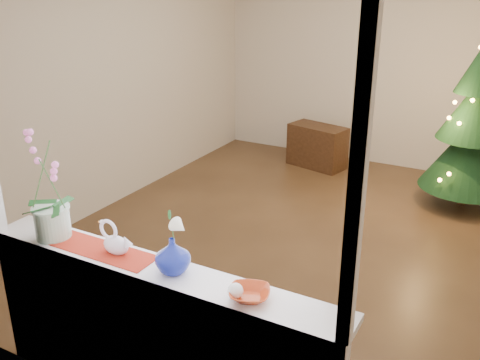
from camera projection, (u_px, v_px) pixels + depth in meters
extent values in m
plane|color=#3B2818|center=(312.00, 239.00, 5.09)|extent=(5.00, 5.00, 0.00)
cube|color=beige|center=(392.00, 61.00, 6.65)|extent=(4.50, 0.10, 2.70)
cube|color=beige|center=(132.00, 201.00, 2.57)|extent=(4.50, 0.10, 2.70)
cube|color=beige|center=(118.00, 77.00, 5.62)|extent=(0.10, 5.00, 2.70)
cube|color=white|center=(149.00, 350.00, 2.93)|extent=(2.20, 0.08, 0.88)
cube|color=white|center=(154.00, 270.00, 2.84)|extent=(2.20, 0.26, 0.04)
cube|color=maroon|center=(99.00, 249.00, 3.00)|extent=(0.70, 0.20, 0.01)
imported|color=#07105F|center=(172.00, 253.00, 2.74)|extent=(0.28, 0.28, 0.22)
sphere|color=silver|center=(235.00, 291.00, 2.54)|extent=(0.10, 0.10, 0.08)
imported|color=#AE3815|center=(250.00, 295.00, 2.54)|extent=(0.22, 0.22, 0.04)
cube|color=black|center=(317.00, 146.00, 6.93)|extent=(0.79, 0.52, 0.55)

